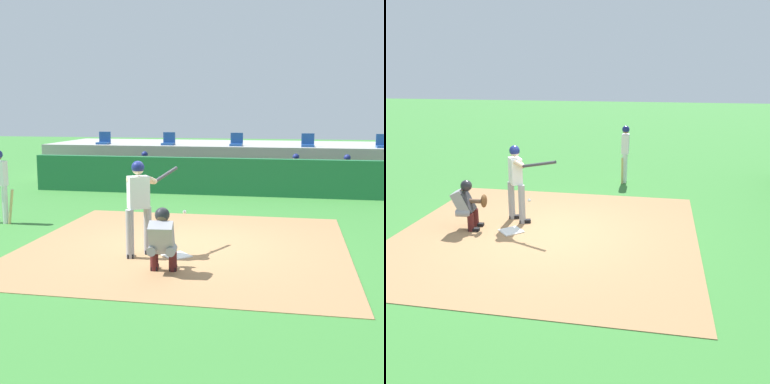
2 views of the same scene
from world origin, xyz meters
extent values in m
plane|color=#387A33|center=(0.00, 0.00, 0.00)|extent=(80.00, 80.00, 0.00)
cube|color=#9E754C|center=(0.00, 0.00, 0.01)|extent=(6.40, 6.40, 0.01)
cube|color=white|center=(0.00, -0.80, 0.02)|extent=(0.62, 0.62, 0.02)
cylinder|color=#99999E|center=(-0.82, -1.06, 0.46)|extent=(0.15, 0.15, 0.92)
cylinder|color=#99999E|center=(-0.58, -0.73, 0.46)|extent=(0.15, 0.15, 0.92)
cube|color=white|center=(-0.70, -0.89, 1.22)|extent=(0.45, 0.41, 0.60)
sphere|color=beige|center=(-0.70, -0.89, 1.65)|extent=(0.21, 0.21, 0.21)
sphere|color=navy|center=(-0.70, -0.89, 1.68)|extent=(0.24, 0.24, 0.24)
cylinder|color=beige|center=(-0.67, -0.79, 1.43)|extent=(0.51, 0.43, 0.18)
cylinder|color=beige|center=(-0.48, -0.73, 1.43)|extent=(0.16, 0.27, 0.17)
cylinder|color=#333338|center=(-0.34, -0.22, 1.48)|extent=(0.30, 0.83, 0.24)
cube|color=black|center=(-0.84, -1.01, 0.04)|extent=(0.20, 0.28, 0.09)
cube|color=black|center=(-0.60, -0.67, 0.04)|extent=(0.20, 0.28, 0.09)
cylinder|color=gray|center=(-0.17, -1.86, 0.42)|extent=(0.19, 0.33, 0.16)
cylinder|color=#4C1919|center=(-0.19, -1.71, 0.21)|extent=(0.14, 0.14, 0.42)
cube|color=black|center=(-0.19, -1.65, 0.04)|extent=(0.13, 0.25, 0.08)
cylinder|color=gray|center=(0.14, -1.83, 0.42)|extent=(0.19, 0.33, 0.16)
cylinder|color=#4C1919|center=(0.13, -1.68, 0.21)|extent=(0.14, 0.14, 0.42)
cube|color=black|center=(0.12, -1.62, 0.04)|extent=(0.13, 0.25, 0.08)
cube|color=gray|center=(-0.01, -1.89, 0.64)|extent=(0.44, 0.47, 0.57)
cube|color=#2D2D33|center=(-0.02, -1.77, 0.64)|extent=(0.40, 0.29, 0.45)
sphere|color=brown|center=(-0.02, -1.81, 0.98)|extent=(0.21, 0.21, 0.21)
sphere|color=#232328|center=(-0.02, -1.79, 1.00)|extent=(0.25, 0.25, 0.25)
cylinder|color=brown|center=(-0.07, -1.67, 0.64)|extent=(0.14, 0.46, 0.10)
ellipsoid|color=brown|center=(-0.13, -1.45, 0.64)|extent=(0.29, 0.15, 0.30)
sphere|color=white|center=(0.06, -0.34, 0.77)|extent=(0.07, 0.07, 0.07)
cylinder|color=silver|center=(-4.71, 1.27, 0.46)|extent=(0.14, 0.14, 0.92)
cylinder|color=tan|center=(-4.53, 1.22, 0.42)|extent=(0.18, 0.06, 0.85)
cube|color=#1E6638|center=(0.00, 6.50, 0.60)|extent=(13.00, 0.30, 1.20)
cube|color=olive|center=(0.00, 7.50, 0.23)|extent=(11.80, 0.44, 0.45)
cylinder|color=#939399|center=(-3.13, 7.25, 0.49)|extent=(0.15, 0.40, 0.15)
cylinder|color=#939399|center=(-3.13, 7.05, 0.23)|extent=(0.13, 0.13, 0.45)
cube|color=maroon|center=(-3.13, 7.00, 0.04)|extent=(0.11, 0.24, 0.08)
cylinder|color=#939399|center=(-2.87, 7.25, 0.49)|extent=(0.15, 0.40, 0.15)
cylinder|color=#939399|center=(-2.87, 7.05, 0.23)|extent=(0.13, 0.13, 0.45)
cube|color=maroon|center=(-2.87, 7.00, 0.04)|extent=(0.11, 0.24, 0.08)
cube|color=gray|center=(-3.00, 7.47, 0.76)|extent=(0.36, 0.22, 0.54)
sphere|color=beige|center=(-3.00, 7.47, 1.15)|extent=(0.20, 0.20, 0.20)
sphere|color=navy|center=(-3.00, 7.47, 1.19)|extent=(0.22, 0.22, 0.22)
cylinder|color=beige|center=(-3.20, 7.33, 0.65)|extent=(0.09, 0.41, 0.22)
cylinder|color=beige|center=(-2.80, 7.33, 0.65)|extent=(0.09, 0.41, 0.22)
cylinder|color=#939399|center=(2.05, 7.25, 0.49)|extent=(0.15, 0.40, 0.15)
cylinder|color=#939399|center=(2.05, 7.05, 0.23)|extent=(0.13, 0.13, 0.45)
cube|color=maroon|center=(2.05, 7.00, 0.04)|extent=(0.11, 0.24, 0.08)
cylinder|color=#939399|center=(2.31, 7.25, 0.49)|extent=(0.15, 0.40, 0.15)
cylinder|color=#939399|center=(2.31, 7.05, 0.23)|extent=(0.13, 0.13, 0.45)
cube|color=maroon|center=(2.31, 7.00, 0.04)|extent=(0.11, 0.24, 0.08)
cube|color=gray|center=(2.18, 7.47, 0.76)|extent=(0.36, 0.22, 0.54)
sphere|color=beige|center=(2.18, 7.47, 1.15)|extent=(0.20, 0.20, 0.20)
sphere|color=navy|center=(2.18, 7.47, 1.19)|extent=(0.22, 0.22, 0.22)
cylinder|color=beige|center=(1.98, 7.33, 0.65)|extent=(0.09, 0.41, 0.22)
cylinder|color=beige|center=(2.38, 7.33, 0.65)|extent=(0.09, 0.41, 0.22)
cylinder|color=#939399|center=(3.69, 7.25, 0.49)|extent=(0.15, 0.40, 0.15)
cylinder|color=#939399|center=(3.69, 7.05, 0.23)|extent=(0.13, 0.13, 0.45)
cube|color=maroon|center=(3.69, 7.00, 0.04)|extent=(0.11, 0.24, 0.08)
cylinder|color=#939399|center=(3.95, 7.25, 0.49)|extent=(0.15, 0.40, 0.15)
cylinder|color=#939399|center=(3.95, 7.05, 0.23)|extent=(0.13, 0.13, 0.45)
cube|color=maroon|center=(3.95, 7.00, 0.04)|extent=(0.11, 0.24, 0.08)
cube|color=gray|center=(3.82, 7.47, 0.76)|extent=(0.36, 0.22, 0.54)
sphere|color=brown|center=(3.82, 7.47, 1.15)|extent=(0.20, 0.20, 0.20)
sphere|color=navy|center=(3.82, 7.47, 1.19)|extent=(0.22, 0.22, 0.22)
cylinder|color=brown|center=(3.62, 7.33, 0.65)|extent=(0.09, 0.41, 0.22)
cylinder|color=brown|center=(4.02, 7.33, 0.65)|extent=(0.09, 0.41, 0.22)
cube|color=#9E9E99|center=(0.00, 10.90, 0.70)|extent=(15.00, 4.40, 1.40)
cube|color=#1E478C|center=(-5.20, 9.30, 1.44)|extent=(0.46, 0.46, 0.08)
cube|color=#1E478C|center=(-5.20, 9.50, 1.68)|extent=(0.46, 0.06, 0.40)
cube|color=#1E478C|center=(-2.60, 9.30, 1.44)|extent=(0.46, 0.46, 0.08)
cube|color=#1E478C|center=(-2.60, 9.50, 1.68)|extent=(0.46, 0.06, 0.40)
cube|color=#1E478C|center=(0.00, 9.30, 1.44)|extent=(0.46, 0.46, 0.08)
cube|color=#1E478C|center=(0.00, 9.50, 1.68)|extent=(0.46, 0.06, 0.40)
cube|color=#1E478C|center=(2.60, 9.30, 1.44)|extent=(0.46, 0.46, 0.08)
cube|color=#1E478C|center=(2.60, 9.50, 1.68)|extent=(0.46, 0.06, 0.40)
cube|color=#1E478C|center=(5.20, 9.30, 1.44)|extent=(0.46, 0.46, 0.08)
cube|color=#1E478C|center=(5.20, 9.50, 1.68)|extent=(0.46, 0.06, 0.40)
camera|label=1|loc=(2.08, -10.01, 2.72)|focal=48.71mm
camera|label=2|loc=(8.32, 2.31, 3.44)|focal=39.83mm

